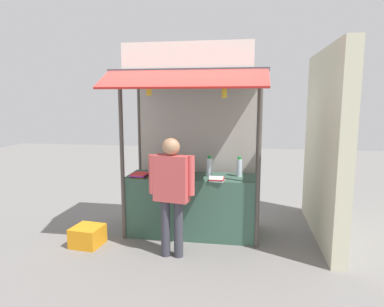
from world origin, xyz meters
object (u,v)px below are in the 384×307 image
object	(u,v)px
magazine_stack_left	(217,179)
plastic_crate	(88,236)
banana_bunch_inner_right	(149,91)
magazine_stack_front_right	(161,172)
vendor_person	(172,186)
magazine_stack_rear_center	(140,175)
magazine_stack_back_right	(177,176)
water_bottle_far_right	(239,167)
water_bottle_far_left	(209,167)
water_bottle_mid_right	(174,166)
banana_bunch_leftmost	(224,92)

from	to	relation	value
magazine_stack_left	plastic_crate	bearing A→B (deg)	-166.70
banana_bunch_inner_right	plastic_crate	world-z (taller)	banana_bunch_inner_right
magazine_stack_front_right	plastic_crate	bearing A→B (deg)	-144.21
magazine_stack_front_right	vendor_person	world-z (taller)	vendor_person
magazine_stack_rear_center	magazine_stack_front_right	bearing A→B (deg)	35.09
magazine_stack_front_right	magazine_stack_back_right	xyz separation A→B (m)	(0.30, -0.26, 0.00)
water_bottle_far_right	magazine_stack_back_right	xyz separation A→B (m)	(-0.90, -0.35, -0.09)
magazine_stack_back_right	magazine_stack_left	world-z (taller)	magazine_stack_back_right
water_bottle_far_left	plastic_crate	xyz separation A→B (m)	(-1.69, -0.71, -0.94)
magazine_stack_left	vendor_person	world-z (taller)	vendor_person
water_bottle_mid_right	magazine_stack_left	size ratio (longest dim) A/B	0.96
banana_bunch_inner_right	vendor_person	xyz separation A→B (m)	(0.39, -0.38, -1.25)
water_bottle_far_left	magazine_stack_rear_center	xyz separation A→B (m)	(-1.04, -0.23, -0.12)
magazine_stack_rear_center	vendor_person	xyz separation A→B (m)	(0.64, -0.62, 0.01)
water_bottle_mid_right	magazine_stack_front_right	world-z (taller)	water_bottle_mid_right
water_bottle_mid_right	water_bottle_far_left	distance (m)	0.58
magazine_stack_rear_center	vendor_person	bearing A→B (deg)	-44.21
water_bottle_far_right	banana_bunch_leftmost	bearing A→B (deg)	-111.33
magazine_stack_left	magazine_stack_rear_center	distance (m)	1.18
vendor_person	water_bottle_far_left	bearing A→B (deg)	75.27
banana_bunch_inner_right	plastic_crate	distance (m)	2.28
magazine_stack_rear_center	magazine_stack_back_right	bearing A→B (deg)	-5.74
water_bottle_mid_right	water_bottle_far_right	world-z (taller)	water_bottle_far_right
magazine_stack_rear_center	banana_bunch_leftmost	size ratio (longest dim) A/B	1.13
magazine_stack_front_right	magazine_stack_left	world-z (taller)	magazine_stack_front_right
water_bottle_mid_right	plastic_crate	distance (m)	1.66
water_bottle_far_left	magazine_stack_front_right	xyz separation A→B (m)	(-0.75, -0.03, -0.10)
magazine_stack_front_right	vendor_person	distance (m)	0.89
magazine_stack_back_right	magazine_stack_rear_center	distance (m)	0.60
water_bottle_far_right	magazine_stack_front_right	distance (m)	1.21
magazine_stack_left	water_bottle_far_right	bearing A→B (deg)	46.84
plastic_crate	magazine_stack_back_right	bearing A→B (deg)	18.52
magazine_stack_back_right	vendor_person	bearing A→B (deg)	-85.56
banana_bunch_inner_right	water_bottle_far_left	bearing A→B (deg)	30.53
magazine_stack_back_right	magazine_stack_rear_center	xyz separation A→B (m)	(-0.59, 0.06, -0.02)
water_bottle_mid_right	water_bottle_far_left	size ratio (longest dim) A/B	0.78
banana_bunch_inner_right	banana_bunch_leftmost	bearing A→B (deg)	-0.02
magazine_stack_front_right	vendor_person	size ratio (longest dim) A/B	0.19
water_bottle_far_left	magazine_stack_left	world-z (taller)	water_bottle_far_left
water_bottle_far_left	banana_bunch_inner_right	bearing A→B (deg)	-149.47
magazine_stack_left	banana_bunch_inner_right	world-z (taller)	banana_bunch_inner_right
water_bottle_far_right	magazine_stack_left	xyz separation A→B (m)	(-0.31, -0.33, -0.12)
magazine_stack_back_right	banana_bunch_leftmost	size ratio (longest dim) A/B	1.18
water_bottle_far_right	banana_bunch_leftmost	size ratio (longest dim) A/B	1.15
water_bottle_far_left	magazine_stack_back_right	xyz separation A→B (m)	(-0.45, -0.29, -0.10)
water_bottle_far_left	banana_bunch_leftmost	bearing A→B (deg)	-62.45
water_bottle_far_left	vendor_person	bearing A→B (deg)	-115.42
water_bottle_mid_right	magazine_stack_back_right	xyz separation A→B (m)	(0.13, -0.39, -0.06)
banana_bunch_inner_right	plastic_crate	size ratio (longest dim) A/B	0.57
water_bottle_far_right	water_bottle_mid_right	bearing A→B (deg)	177.51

